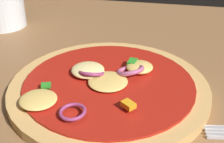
{
  "coord_description": "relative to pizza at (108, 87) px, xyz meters",
  "views": [
    {
      "loc": [
        0.05,
        -0.3,
        0.26
      ],
      "look_at": [
        -0.02,
        0.06,
        0.05
      ],
      "focal_mm": 51.84,
      "sensor_mm": 36.0,
      "label": 1
    }
  ],
  "objects": [
    {
      "name": "pizza",
      "position": [
        0.0,
        0.0,
        0.0
      ],
      "size": [
        0.25,
        0.25,
        0.03
      ],
      "color": "tan",
      "rests_on": "dining_table"
    },
    {
      "name": "dining_table",
      "position": [
        0.02,
        -0.04,
        -0.03
      ],
      "size": [
        1.45,
        0.83,
        0.03
      ],
      "color": "brown",
      "rests_on": "ground"
    }
  ]
}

